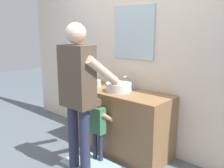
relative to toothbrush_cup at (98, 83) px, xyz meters
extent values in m
plane|color=slate|center=(0.38, -0.29, -0.85)|extent=(14.00, 14.00, 0.00)
cube|color=beige|center=(0.38, 0.33, 0.50)|extent=(4.40, 0.08, 2.70)
cube|color=silver|center=(0.38, 0.28, 0.68)|extent=(0.63, 0.02, 0.68)
cube|color=olive|center=(0.38, 0.01, -0.45)|extent=(1.37, 0.54, 0.80)
cylinder|color=silver|center=(0.38, -0.01, 0.00)|extent=(0.33, 0.33, 0.11)
cylinder|color=beige|center=(0.38, -0.01, 0.01)|extent=(0.27, 0.27, 0.09)
cylinder|color=#B7BABF|center=(0.38, 0.20, 0.04)|extent=(0.03, 0.03, 0.18)
cylinder|color=#B7BABF|center=(0.38, 0.14, 0.12)|extent=(0.02, 0.12, 0.02)
cylinder|color=#B7BABF|center=(0.31, 0.20, -0.03)|extent=(0.04, 0.04, 0.05)
cylinder|color=#B7BABF|center=(0.45, 0.20, -0.03)|extent=(0.04, 0.04, 0.05)
cylinder|color=silver|center=(0.00, 0.00, 0.00)|extent=(0.07, 0.07, 0.09)
cylinder|color=green|center=(-0.01, 0.00, 0.05)|extent=(0.01, 0.03, 0.17)
cube|color=white|center=(-0.01, 0.00, 0.14)|extent=(0.01, 0.02, 0.02)
cube|color=#99B7CC|center=(0.38, -0.54, -0.84)|extent=(0.64, 0.40, 0.02)
cylinder|color=#2D334C|center=(0.33, -0.40, -0.67)|extent=(0.06, 0.06, 0.36)
cylinder|color=#2D334C|center=(0.42, -0.40, -0.67)|extent=(0.06, 0.06, 0.36)
cube|color=#427F56|center=(0.38, -0.40, -0.33)|extent=(0.18, 0.10, 0.32)
sphere|color=#D8A884|center=(0.38, -0.40, -0.11)|extent=(0.10, 0.10, 0.10)
cylinder|color=#D8A884|center=(0.28, -0.32, -0.30)|extent=(0.04, 0.22, 0.17)
cylinder|color=#D8A884|center=(0.48, -0.32, -0.30)|extent=(0.04, 0.22, 0.17)
cylinder|color=#2D334C|center=(0.27, -0.69, -0.47)|extent=(0.12, 0.12, 0.76)
cylinder|color=#2D334C|center=(0.46, -0.69, -0.47)|extent=(0.12, 0.12, 0.76)
cube|color=brown|center=(0.37, -0.69, 0.24)|extent=(0.38, 0.21, 0.66)
sphere|color=beige|center=(0.37, -0.69, 0.68)|extent=(0.21, 0.21, 0.21)
cylinder|color=beige|center=(0.16, -0.51, 0.29)|extent=(0.09, 0.46, 0.36)
cylinder|color=beige|center=(0.58, -0.51, 0.29)|extent=(0.09, 0.46, 0.36)
cylinder|color=#E5387F|center=(0.58, -0.34, 0.12)|extent=(0.01, 0.14, 0.03)
cube|color=white|center=(0.58, -0.26, 0.13)|extent=(0.01, 0.02, 0.02)
camera|label=1|loc=(2.35, -2.37, 0.73)|focal=39.95mm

